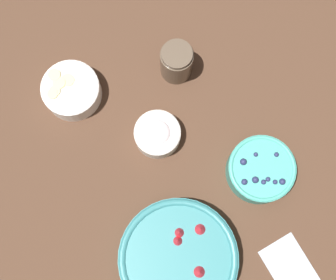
# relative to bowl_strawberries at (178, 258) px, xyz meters

# --- Properties ---
(ground_plane) EXTENTS (4.00, 4.00, 0.00)m
(ground_plane) POSITION_rel_bowl_strawberries_xyz_m (-0.23, 0.06, -0.04)
(ground_plane) COLOR #4C3323
(bowl_strawberries) EXTENTS (0.26, 0.26, 0.08)m
(bowl_strawberries) POSITION_rel_bowl_strawberries_xyz_m (0.00, 0.00, 0.00)
(bowl_strawberries) COLOR teal
(bowl_strawberries) RESTS_ON ground_plane
(bowl_blueberries) EXTENTS (0.15, 0.15, 0.07)m
(bowl_blueberries) POSITION_rel_bowl_strawberries_xyz_m (-0.14, 0.24, -0.00)
(bowl_blueberries) COLOR #47AD9E
(bowl_blueberries) RESTS_ON ground_plane
(bowl_bananas) EXTENTS (0.14, 0.14, 0.06)m
(bowl_bananas) POSITION_rel_bowl_strawberries_xyz_m (-0.44, -0.14, -0.01)
(bowl_bananas) COLOR white
(bowl_bananas) RESTS_ON ground_plane
(bowl_cream) EXTENTS (0.11, 0.11, 0.06)m
(bowl_cream) POSITION_rel_bowl_strawberries_xyz_m (-0.28, 0.03, -0.01)
(bowl_cream) COLOR silver
(bowl_cream) RESTS_ON ground_plane
(jar_chocolate) EXTENTS (0.08, 0.08, 0.10)m
(jar_chocolate) POSITION_rel_bowl_strawberries_xyz_m (-0.44, 0.12, 0.01)
(jar_chocolate) COLOR brown
(jar_chocolate) RESTS_ON ground_plane
(napkin) EXTENTS (0.15, 0.12, 0.01)m
(napkin) POSITION_rel_bowl_strawberries_xyz_m (0.09, 0.24, -0.03)
(napkin) COLOR #B2BCC6
(napkin) RESTS_ON ground_plane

